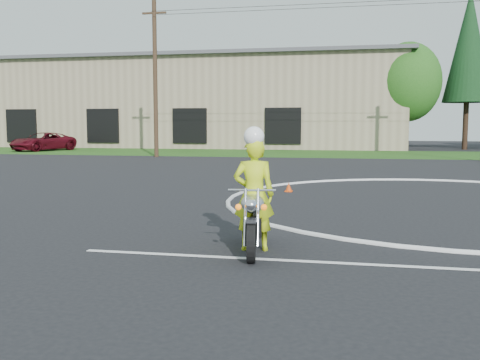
# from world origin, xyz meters

# --- Properties ---
(ground) EXTENTS (120.00, 120.00, 0.00)m
(ground) POSITION_xyz_m (0.00, 0.00, 0.00)
(ground) COLOR black
(ground) RESTS_ON ground
(grass_strip) EXTENTS (120.00, 10.00, 0.02)m
(grass_strip) POSITION_xyz_m (0.00, 27.00, 0.01)
(grass_strip) COLOR #1E4714
(grass_strip) RESTS_ON ground
(primary_motorcycle) EXTENTS (0.75, 2.15, 1.13)m
(primary_motorcycle) POSITION_xyz_m (-4.24, -3.51, 0.55)
(primary_motorcycle) COLOR black
(primary_motorcycle) RESTS_ON ground
(rider_primary_grp) EXTENTS (0.75, 0.55, 2.11)m
(rider_primary_grp) POSITION_xyz_m (-4.25, -3.37, 1.02)
(rider_primary_grp) COLOR #CAE418
(rider_primary_grp) RESTS_ON ground
(pickup_grp) EXTENTS (4.11, 5.82, 1.47)m
(pickup_grp) POSITION_xyz_m (-26.79, 26.84, 0.74)
(pickup_grp) COLOR #500914
(pickup_grp) RESTS_ON ground
(warehouse) EXTENTS (41.00, 17.00, 8.30)m
(warehouse) POSITION_xyz_m (-18.00, 39.99, 4.16)
(warehouse) COLOR tan
(warehouse) RESTS_ON ground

